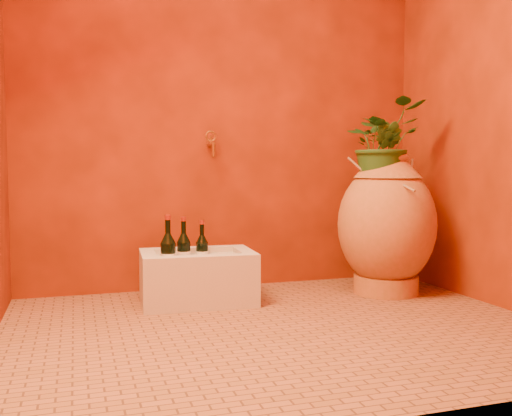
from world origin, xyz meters
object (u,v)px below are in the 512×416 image
object	(u,v)px
stone_basin	(198,278)
wine_bottle_b	(202,253)
amphora	(387,224)
wine_bottle_a	(168,256)
wine_bottle_c	(184,254)
wall_tap	(211,143)

from	to	relation	value
stone_basin	wine_bottle_b	size ratio (longest dim) A/B	2.17
amphora	wine_bottle_b	distance (m)	1.10
wine_bottle_a	stone_basin	bearing A→B (deg)	24.87
wine_bottle_a	wine_bottle_c	xyz separation A→B (m)	(0.10, 0.11, -0.01)
amphora	stone_basin	distance (m)	1.15
wine_bottle_b	amphora	bearing A→B (deg)	-9.13
wine_bottle_c	wine_bottle_b	bearing A→B (deg)	21.41
amphora	wine_bottle_b	size ratio (longest dim) A/B	2.83
stone_basin	wine_bottle_b	distance (m)	0.15
amphora	wall_tap	world-z (taller)	wall_tap
wine_bottle_a	wine_bottle_b	world-z (taller)	wine_bottle_a
amphora	wine_bottle_c	size ratio (longest dim) A/B	2.60
wine_bottle_a	wall_tap	world-z (taller)	wall_tap
stone_basin	wine_bottle_a	size ratio (longest dim) A/B	1.87
amphora	wine_bottle_a	xyz separation A→B (m)	(-1.29, 0.02, -0.13)
amphora	wine_bottle_b	world-z (taller)	amphora
wine_bottle_a	wine_bottle_b	distance (m)	0.27
wine_bottle_c	stone_basin	bearing A→B (deg)	-24.45
stone_basin	wine_bottle_a	bearing A→B (deg)	-155.13
amphora	wall_tap	bearing A→B (deg)	157.16
wine_bottle_a	wine_bottle_b	xyz separation A→B (m)	(0.22, 0.16, -0.02)
amphora	wine_bottle_b	xyz separation A→B (m)	(-1.07, 0.17, -0.15)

